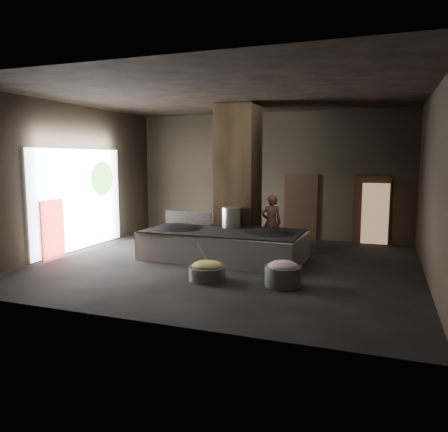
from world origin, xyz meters
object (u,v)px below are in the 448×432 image
at_px(wok_left, 177,231).
at_px(cook, 271,223).
at_px(hearth_platform, 223,245).
at_px(meat_basin, 283,276).
at_px(veg_basin, 207,273).
at_px(wok_right, 270,236).
at_px(stock_pot, 231,218).

height_order(wok_left, cook, cook).
distance_m(hearth_platform, meat_basin, 3.00).
xyz_separation_m(veg_basin, meat_basin, (1.79, 0.15, 0.06)).
distance_m(wok_left, wok_right, 2.80).
bearing_deg(meat_basin, hearth_platform, 137.04).
distance_m(wok_right, meat_basin, 2.32).
xyz_separation_m(hearth_platform, meat_basin, (2.19, -2.04, -0.17)).
xyz_separation_m(hearth_platform, stock_pot, (0.05, 0.55, 0.74)).
distance_m(hearth_platform, wok_left, 1.49).
xyz_separation_m(stock_pot, cook, (0.93, 1.14, -0.26)).
bearing_deg(stock_pot, veg_basin, -82.60).
height_order(wok_right, cook, cook).
distance_m(wok_left, stock_pot, 1.66).
height_order(hearth_platform, meat_basin, hearth_platform).
bearing_deg(veg_basin, cook, 81.57).
bearing_deg(wok_left, veg_basin, -49.04).
bearing_deg(wok_left, wok_right, 2.05).
height_order(stock_pot, cook, cook).
height_order(cook, meat_basin, cook).
relative_size(hearth_platform, veg_basin, 5.17).
bearing_deg(wok_left, meat_basin, -28.67).
relative_size(cook, meat_basin, 2.12).
bearing_deg(wok_right, meat_basin, -68.05).
bearing_deg(stock_pot, wok_left, -158.20).
height_order(cook, veg_basin, cook).
xyz_separation_m(wok_right, veg_basin, (-0.94, -2.24, -0.59)).
xyz_separation_m(wok_left, meat_basin, (3.64, -1.99, -0.53)).
height_order(stock_pot, meat_basin, stock_pot).
bearing_deg(wok_right, hearth_platform, -177.88).
relative_size(cook, veg_basin, 1.98).
distance_m(cook, veg_basin, 3.98).
height_order(hearth_platform, wok_right, wok_right).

